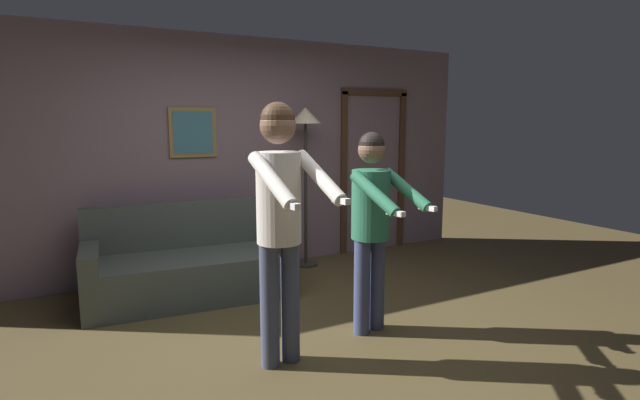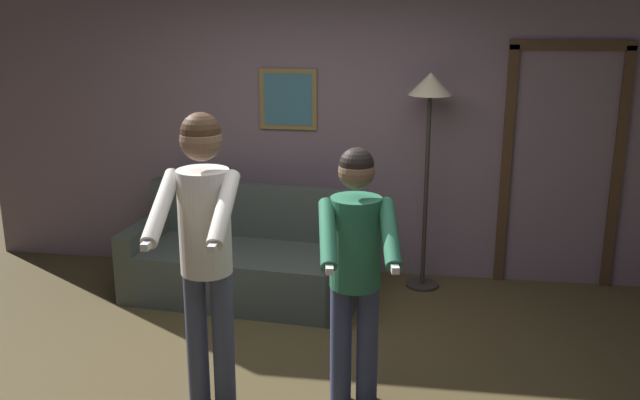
% 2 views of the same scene
% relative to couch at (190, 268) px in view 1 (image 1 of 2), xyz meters
% --- Properties ---
extents(ground_plane, '(12.00, 12.00, 0.00)m').
position_rel_couch_xyz_m(ground_plane, '(0.59, -1.51, -0.28)').
color(ground_plane, brown).
extents(back_wall_assembly, '(6.40, 0.10, 2.60)m').
position_rel_couch_xyz_m(back_wall_assembly, '(0.62, 0.70, 1.02)').
color(back_wall_assembly, slate).
rests_on(back_wall_assembly, ground_plane).
extents(couch, '(1.97, 1.01, 0.87)m').
position_rel_couch_xyz_m(couch, '(0.00, 0.00, 0.00)').
color(couch, '#454C45').
rests_on(couch, ground_plane).
extents(torchiere_lamp, '(0.36, 0.36, 1.83)m').
position_rel_couch_xyz_m(torchiere_lamp, '(1.46, 0.41, 1.27)').
color(torchiere_lamp, '#332D28').
rests_on(torchiere_lamp, ground_plane).
extents(person_standing_left, '(0.46, 0.72, 1.80)m').
position_rel_couch_xyz_m(person_standing_left, '(0.21, -1.68, 0.82)').
color(person_standing_left, '#424964').
rests_on(person_standing_left, ground_plane).
extents(person_standing_right, '(0.51, 0.67, 1.59)m').
position_rel_couch_xyz_m(person_standing_right, '(1.06, -1.52, 0.67)').
color(person_standing_right, '#3B436B').
rests_on(person_standing_right, ground_plane).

